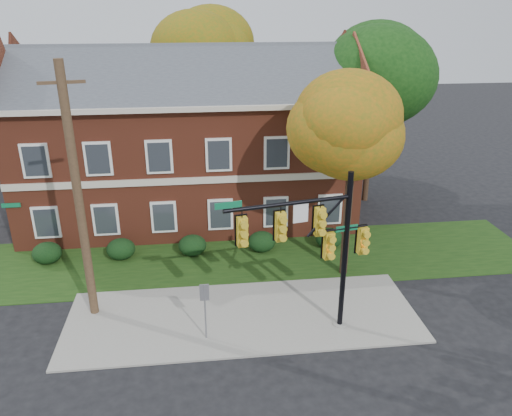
{
  "coord_description": "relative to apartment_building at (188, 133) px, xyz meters",
  "views": [
    {
      "loc": [
        -1.47,
        -15.85,
        11.74
      ],
      "look_at": [
        0.77,
        3.0,
        3.92
      ],
      "focal_mm": 35.0,
      "sensor_mm": 36.0,
      "label": 1
    }
  ],
  "objects": [
    {
      "name": "tree_right_rear",
      "position": [
        11.31,
        0.86,
        3.13
      ],
      "size": [
        6.3,
        5.95,
        10.62
      ],
      "color": "black",
      "rests_on": "ground"
    },
    {
      "name": "hedge_far_left",
      "position": [
        -7.0,
        -5.25,
        -4.46
      ],
      "size": [
        1.4,
        1.26,
        1.05
      ],
      "primitive_type": "ellipsoid",
      "color": "black",
      "rests_on": "ground"
    },
    {
      "name": "ground",
      "position": [
        2.0,
        -11.95,
        -4.99
      ],
      "size": [
        120.0,
        120.0,
        0.0
      ],
      "primitive_type": "plane",
      "color": "black",
      "rests_on": "ground"
    },
    {
      "name": "traffic_signal",
      "position": [
        4.58,
        -12.21,
        -1.03
      ],
      "size": [
        5.64,
        1.22,
        6.38
      ],
      "rotation": [
        0.0,
        0.0,
        0.19
      ],
      "color": "gray",
      "rests_on": "ground"
    },
    {
      "name": "hedge_right",
      "position": [
        3.5,
        -5.25,
        -4.46
      ],
      "size": [
        1.4,
        1.26,
        1.05
      ],
      "primitive_type": "ellipsoid",
      "color": "black",
      "rests_on": "ground"
    },
    {
      "name": "hedge_left",
      "position": [
        -3.5,
        -5.25,
        -4.46
      ],
      "size": [
        1.4,
        1.26,
        1.05
      ],
      "primitive_type": "ellipsoid",
      "color": "black",
      "rests_on": "ground"
    },
    {
      "name": "hedge_far_right",
      "position": [
        7.0,
        -5.25,
        -4.46
      ],
      "size": [
        1.4,
        1.26,
        1.05
      ],
      "primitive_type": "ellipsoid",
      "color": "black",
      "rests_on": "ground"
    },
    {
      "name": "grass_strip",
      "position": [
        2.0,
        -5.95,
        -4.97
      ],
      "size": [
        30.0,
        6.0,
        0.04
      ],
      "primitive_type": "cube",
      "color": "#193811",
      "rests_on": "ground"
    },
    {
      "name": "tree_far_rear",
      "position": [
        1.34,
        7.84,
        3.86
      ],
      "size": [
        6.84,
        6.46,
        11.52
      ],
      "color": "black",
      "rests_on": "ground"
    },
    {
      "name": "apartment_building",
      "position": [
        0.0,
        0.0,
        0.0
      ],
      "size": [
        18.8,
        8.8,
        9.74
      ],
      "color": "brown",
      "rests_on": "ground"
    },
    {
      "name": "sidewalk",
      "position": [
        2.0,
        -10.95,
        -4.95
      ],
      "size": [
        14.0,
        5.0,
        0.08
      ],
      "primitive_type": "cube",
      "color": "gray",
      "rests_on": "ground"
    },
    {
      "name": "tree_near_right",
      "position": [
        7.22,
        -8.09,
        1.68
      ],
      "size": [
        4.5,
        4.25,
        8.58
      ],
      "color": "black",
      "rests_on": "ground"
    },
    {
      "name": "utility_pole",
      "position": [
        -3.98,
        -9.95,
        0.1
      ],
      "size": [
        1.56,
        0.39,
        10.04
      ],
      "rotation": [
        0.0,
        0.0,
        0.18
      ],
      "color": "#432F1F",
      "rests_on": "ground"
    },
    {
      "name": "sign_post",
      "position": [
        0.5,
        -12.19,
        -3.37
      ],
      "size": [
        0.35,
        0.07,
        2.38
      ],
      "rotation": [
        0.0,
        0.0,
        0.05
      ],
      "color": "slate",
      "rests_on": "ground"
    },
    {
      "name": "hedge_center",
      "position": [
        0.0,
        -5.25,
        -4.46
      ],
      "size": [
        1.4,
        1.26,
        1.05
      ],
      "primitive_type": "ellipsoid",
      "color": "black",
      "rests_on": "ground"
    }
  ]
}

